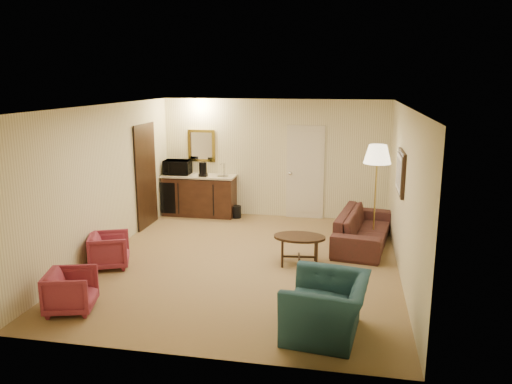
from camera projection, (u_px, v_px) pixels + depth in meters
The scene contains 12 objects.
ground at pixel (246, 262), 8.43m from camera, with size 6.00×6.00×0.00m, color olive.
room_walls at pixel (249, 154), 8.80m from camera, with size 5.02×6.01×2.61m.
wetbar_cabinet at pixel (199, 195), 11.23m from camera, with size 1.64×0.58×0.92m, color #3B2012.
sofa at pixel (364, 223), 9.22m from camera, with size 2.16×0.63×0.84m, color black.
teal_armchair at pixel (327, 298), 5.95m from camera, with size 1.08×0.70×0.94m, color #224C55.
rose_chair_near at pixel (109, 249), 8.14m from camera, with size 0.61×0.57×0.63m, color maroon.
rose_chair_far at pixel (71, 289), 6.59m from camera, with size 0.60×0.56×0.62m, color maroon.
coffee_table at pixel (299, 250), 8.27m from camera, with size 0.86×0.58×0.49m, color black.
floor_lamp at pixel (375, 195), 9.17m from camera, with size 0.50×0.50×1.87m, color #B0953A.
waste_bin at pixel (236, 212), 11.08m from camera, with size 0.22×0.22×0.27m, color black.
microwave at pixel (177, 166), 11.19m from camera, with size 0.58×0.32×0.40m, color black.
coffee_maker at pixel (203, 169), 10.96m from camera, with size 0.17×0.17×0.32m, color black.
Camera 1 is at (1.66, -7.78, 3.02)m, focal length 35.00 mm.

